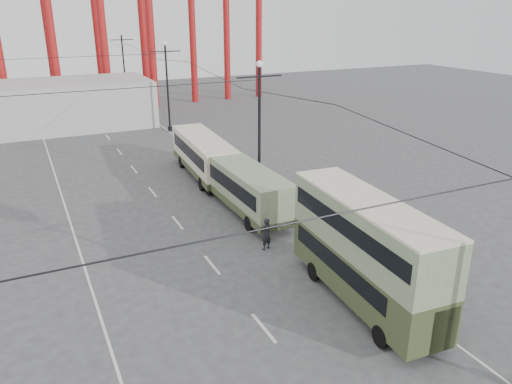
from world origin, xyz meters
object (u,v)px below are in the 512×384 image
single_decker_green (241,184)px  single_decker_cream (204,154)px  pedestrian (266,234)px  double_decker_bus (366,247)px

single_decker_green → single_decker_cream: (0.08, 7.40, 0.05)m
single_decker_cream → pedestrian: single_decker_cream is taller
pedestrian → single_decker_cream: bearing=-113.0°
double_decker_bus → single_decker_cream: 20.14m
single_decker_green → pedestrian: size_ratio=5.81×
double_decker_bus → single_decker_cream: (-0.16, 20.11, -1.02)m
single_decker_green → pedestrian: (-1.27, -6.12, -0.78)m
pedestrian → double_decker_bus: bearing=85.7°
single_decker_green → single_decker_cream: single_decker_cream is taller
single_decker_cream → pedestrian: size_ratio=5.52×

